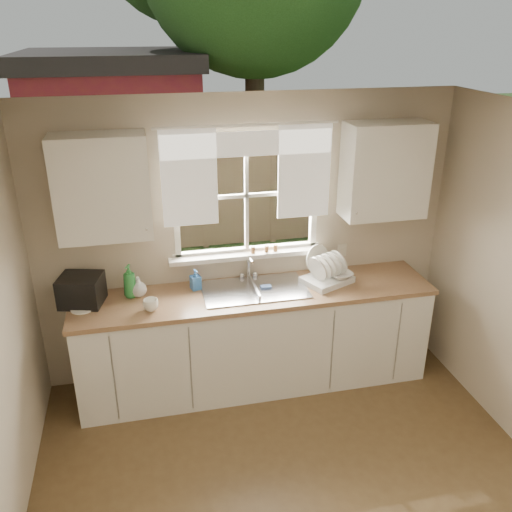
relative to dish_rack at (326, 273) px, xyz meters
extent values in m
cube|color=beige|center=(-0.64, 0.28, -0.42)|extent=(3.60, 0.02, 1.15)
cube|color=beige|center=(-0.64, 0.28, 1.33)|extent=(3.60, 0.02, 0.35)
cube|color=beige|center=(-1.84, 0.28, 0.66)|extent=(1.20, 0.02, 1.00)
cube|color=beige|center=(0.56, 0.28, 0.66)|extent=(1.20, 0.02, 1.00)
cube|color=silver|center=(-0.64, -1.72, 1.51)|extent=(3.60, 4.00, 0.02)
cube|color=white|center=(-0.64, 0.30, 0.16)|extent=(1.30, 0.06, 0.05)
cube|color=white|center=(-0.64, 0.30, 1.16)|extent=(1.30, 0.06, 0.05)
cube|color=white|center=(-1.24, 0.30, 0.66)|extent=(0.05, 0.06, 1.05)
cube|color=white|center=(-0.04, 0.30, 0.66)|extent=(0.05, 0.06, 1.05)
cube|color=white|center=(-0.64, 0.30, 0.66)|extent=(0.03, 0.04, 1.00)
cube|color=white|center=(-0.64, 0.30, 0.66)|extent=(1.20, 0.04, 0.03)
cube|color=white|center=(-0.64, 0.24, 0.14)|extent=(1.38, 0.14, 0.04)
cylinder|color=white|center=(-0.64, 0.22, 1.26)|extent=(1.50, 0.02, 0.02)
cube|color=white|center=(-1.12, 0.23, 0.86)|extent=(0.45, 0.02, 0.80)
cube|color=white|center=(-0.16, 0.23, 0.86)|extent=(0.45, 0.02, 0.80)
cube|color=white|center=(-0.64, 0.23, 1.11)|extent=(1.40, 0.02, 0.20)
cube|color=white|center=(-0.64, -0.04, -0.56)|extent=(3.00, 0.62, 0.87)
cube|color=#98704C|center=(-0.64, -0.04, -0.10)|extent=(3.04, 0.65, 0.04)
cube|color=white|center=(-1.79, 0.10, 0.86)|extent=(0.70, 0.33, 0.80)
cube|color=white|center=(0.51, 0.10, 0.86)|extent=(0.70, 0.33, 0.80)
cube|color=beige|center=(0.24, 0.26, 0.09)|extent=(0.08, 0.01, 0.12)
cylinder|color=brown|center=(-0.48, 0.22, 0.19)|extent=(0.04, 0.04, 0.06)
cylinder|color=brown|center=(-0.60, 0.22, 0.19)|extent=(0.04, 0.04, 0.06)
cylinder|color=brown|center=(-0.40, 0.22, 0.19)|extent=(0.04, 0.04, 0.06)
cube|color=#335421|center=(-0.64, 5.28, -1.01)|extent=(20.00, 10.00, 0.02)
cube|color=#8E704F|center=(-0.64, 3.28, -0.09)|extent=(8.00, 0.10, 1.80)
cube|color=maroon|center=(-1.84, 6.78, 0.11)|extent=(3.00, 3.00, 2.20)
cube|color=black|center=(-1.84, 6.78, 1.36)|extent=(3.20, 3.20, 0.30)
cylinder|color=#423021|center=(0.76, 6.28, 0.61)|extent=(0.36, 0.36, 3.20)
cube|color=#B7B7BC|center=(-0.64, -0.01, -0.16)|extent=(0.84, 0.46, 0.18)
cube|color=#B7B7BC|center=(-0.64, -0.01, -0.08)|extent=(0.88, 0.50, 0.01)
cube|color=#B7B7BC|center=(-0.64, -0.01, -0.10)|extent=(0.02, 0.41, 0.14)
cylinder|color=silver|center=(-0.64, 0.24, 0.03)|extent=(0.03, 0.03, 0.22)
cylinder|color=silver|center=(-0.64, 0.16, 0.14)|extent=(0.02, 0.18, 0.02)
sphere|color=silver|center=(-0.70, 0.24, -0.05)|extent=(0.05, 0.05, 0.05)
sphere|color=silver|center=(-0.58, 0.24, -0.05)|extent=(0.05, 0.05, 0.05)
cube|color=white|center=(0.00, -0.01, -0.06)|extent=(0.49, 0.44, 0.05)
cylinder|color=white|center=(-0.05, 0.11, 0.09)|extent=(0.27, 0.18, 0.25)
cylinder|color=white|center=(-0.11, -0.06, 0.08)|extent=(0.15, 0.23, 0.22)
cylinder|color=white|center=(-0.05, -0.03, 0.08)|extent=(0.15, 0.23, 0.22)
cylinder|color=white|center=(0.00, -0.01, 0.08)|extent=(0.15, 0.23, 0.22)
cylinder|color=white|center=(0.06, 0.02, 0.08)|extent=(0.15, 0.23, 0.22)
cylinder|color=white|center=(0.11, 0.04, 0.08)|extent=(0.15, 0.23, 0.22)
imported|color=silver|center=(0.11, -0.05, -0.01)|extent=(0.24, 0.24, 0.05)
imported|color=green|center=(-1.66, 0.10, 0.06)|extent=(0.14, 0.14, 0.28)
imported|color=#397CD5|center=(-1.12, 0.12, 0.01)|extent=(0.10, 0.10, 0.18)
imported|color=beige|center=(-1.60, 0.09, 0.00)|extent=(0.14, 0.14, 0.17)
cylinder|color=white|center=(-2.04, -0.04, -0.08)|extent=(0.18, 0.18, 0.01)
imported|color=white|center=(-1.51, -0.18, -0.04)|extent=(0.13, 0.13, 0.10)
cube|color=black|center=(-2.04, 0.06, 0.04)|extent=(0.38, 0.35, 0.24)
camera|label=1|loc=(-1.52, -4.00, 2.01)|focal=38.00mm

